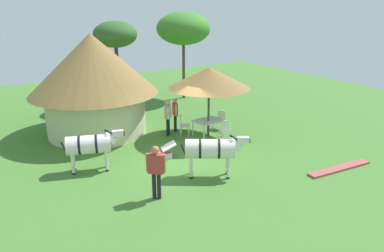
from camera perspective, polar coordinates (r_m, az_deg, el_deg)
name	(u,v)px	position (r m, az deg, el deg)	size (l,w,h in m)	color
ground_plane	(182,157)	(14.34, -1.60, -4.88)	(36.00, 36.00, 0.00)	#43752F
thatched_hut	(94,79)	(16.93, -15.17, 7.15)	(5.73, 5.73, 4.54)	beige
shade_umbrella	(209,78)	(15.88, 2.70, 7.58)	(3.57, 3.57, 3.13)	#424232
patio_dining_table	(208,122)	(16.39, 2.59, 0.63)	(1.28, 1.04, 0.74)	silver
patio_chair_near_hut	(183,124)	(16.50, -1.43, 0.27)	(0.60, 0.60, 0.90)	silver
patio_chair_near_lawn	(225,132)	(15.59, 5.18, -0.92)	(0.46, 0.45, 0.90)	silver
patio_chair_east_end	(221,118)	(17.39, 4.53, 1.19)	(0.57, 0.58, 0.90)	white
guest_beside_umbrella	(168,114)	(16.34, -3.82, 1.85)	(0.47, 0.47, 1.68)	black
guest_behind_table	(175,112)	(16.88, -2.67, 2.27)	(0.33, 0.55, 1.61)	black
standing_watcher	(156,167)	(11.04, -5.68, -6.50)	(0.50, 0.47, 1.74)	black
striped_lounge_chair	(165,151)	(14.28, -4.34, -3.93)	(0.94, 0.74, 0.58)	#D6524F
zebra_nearest_camera	(211,149)	(12.44, 3.08, -3.67)	(2.06, 1.52, 1.54)	silver
zebra_by_umbrella	(90,145)	(13.34, -15.70, -2.86)	(2.12, 1.11, 1.53)	silver
acacia_tree_left_background	(183,29)	(22.68, -1.36, 15.03)	(3.26, 3.26, 5.28)	brown
acacia_tree_right_background	(115,35)	(21.16, -11.96, 13.80)	(2.43, 2.43, 4.85)	#463229
brick_patio_kerb	(339,168)	(14.34, 22.14, -6.16)	(2.80, 0.36, 0.08)	#AA4C4C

